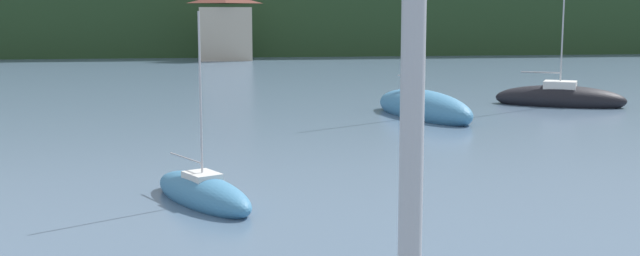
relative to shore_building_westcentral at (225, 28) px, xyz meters
name	(u,v)px	position (x,y,z in m)	size (l,w,h in m)	color
wooded_hillside	(247,14)	(5.53, 45.06, 1.91)	(352.00, 66.62, 33.98)	#264223
shore_building_westcentral	(225,28)	(0.00, 0.00, 0.00)	(6.35, 3.26, 7.75)	#BCB29E
sailboat_mid_1	(203,193)	(-3.19, -69.38, -3.50)	(3.36, 4.84, 5.48)	teal
sailboat_far_2	(423,108)	(8.04, -52.88, -3.32)	(4.29, 8.63, 9.53)	teal
sailboat_far_4	(560,98)	(17.27, -49.31, -3.35)	(7.49, 5.85, 10.23)	black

